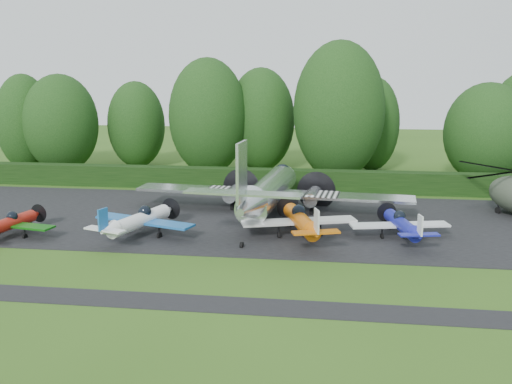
# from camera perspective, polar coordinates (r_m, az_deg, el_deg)

# --- Properties ---
(ground) EXTENTS (160.00, 160.00, 0.00)m
(ground) POSITION_cam_1_polar(r_m,az_deg,el_deg) (33.59, -0.95, -7.22)
(ground) COLOR #2F5618
(ground) RESTS_ON ground
(apron) EXTENTS (70.00, 18.00, 0.01)m
(apron) POSITION_cam_1_polar(r_m,az_deg,el_deg) (43.06, 1.03, -2.83)
(apron) COLOR black
(apron) RESTS_ON ground
(taxiway_verge) EXTENTS (70.00, 2.00, 0.00)m
(taxiway_verge) POSITION_cam_1_polar(r_m,az_deg,el_deg) (28.07, -2.80, -11.25)
(taxiway_verge) COLOR black
(taxiway_verge) RESTS_ON ground
(hedgerow) EXTENTS (90.00, 1.60, 2.00)m
(hedgerow) POSITION_cam_1_polar(r_m,az_deg,el_deg) (53.71, 2.38, 0.18)
(hedgerow) COLOR black
(hedgerow) RESTS_ON ground
(transport_plane) EXTENTS (22.00, 16.87, 7.05)m
(transport_plane) POSITION_cam_1_polar(r_m,az_deg,el_deg) (43.57, 1.24, -0.00)
(transport_plane) COLOR silver
(transport_plane) RESTS_ON ground
(light_plane_red) EXTENTS (6.25, 6.57, 2.40)m
(light_plane_red) POSITION_cam_1_polar(r_m,az_deg,el_deg) (41.77, -23.62, -2.94)
(light_plane_red) COLOR #A11A0E
(light_plane_red) RESTS_ON ground
(light_plane_white) EXTENTS (7.37, 7.75, 2.83)m
(light_plane_white) POSITION_cam_1_polar(r_m,az_deg,el_deg) (39.32, -11.56, -2.77)
(light_plane_white) COLOR white
(light_plane_white) RESTS_ON ground
(light_plane_orange) EXTENTS (7.82, 8.22, 3.00)m
(light_plane_orange) POSITION_cam_1_polar(r_m,az_deg,el_deg) (38.27, 4.53, -2.86)
(light_plane_orange) COLOR #CE610C
(light_plane_orange) RESTS_ON ground
(light_plane_blue) EXTENTS (6.66, 7.00, 2.56)m
(light_plane_blue) POSITION_cam_1_polar(r_m,az_deg,el_deg) (39.16, 14.39, -3.15)
(light_plane_blue) COLOR navy
(light_plane_blue) RESTS_ON ground
(tree_0) EXTENTS (5.86, 5.86, 10.39)m
(tree_0) POSITION_cam_1_polar(r_m,az_deg,el_deg) (64.92, 11.61, 6.65)
(tree_0) COLOR black
(tree_0) RESTS_ON ground
(tree_1) EXTENTS (8.06, 8.06, 10.72)m
(tree_1) POSITION_cam_1_polar(r_m,az_deg,el_deg) (66.25, -18.93, 6.50)
(tree_1) COLOR black
(tree_1) RESTS_ON ground
(tree_2) EXTENTS (6.53, 6.53, 9.87)m
(tree_2) POSITION_cam_1_polar(r_m,az_deg,el_deg) (67.28, -11.88, 6.60)
(tree_2) COLOR black
(tree_2) RESTS_ON ground
(tree_4) EXTENTS (8.36, 8.36, 12.43)m
(tree_4) POSITION_cam_1_polar(r_m,az_deg,el_deg) (61.67, -4.82, 7.53)
(tree_4) COLOR black
(tree_4) RESTS_ON ground
(tree_5) EXTENTS (6.26, 6.26, 10.72)m
(tree_5) POSITION_cam_1_polar(r_m,az_deg,el_deg) (68.64, -22.10, 6.43)
(tree_5) COLOR black
(tree_5) RESTS_ON ground
(tree_7) EXTENTS (7.44, 7.44, 11.40)m
(tree_7) POSITION_cam_1_polar(r_m,az_deg,el_deg) (63.41, 0.50, 7.23)
(tree_7) COLOR black
(tree_7) RESTS_ON ground
(tree_8) EXTENTS (9.25, 9.25, 14.08)m
(tree_8) POSITION_cam_1_polar(r_m,az_deg,el_deg) (58.92, 8.29, 8.03)
(tree_8) COLOR black
(tree_8) RESTS_ON ground
(tree_10) EXTENTS (8.32, 8.32, 9.96)m
(tree_10) POSITION_cam_1_polar(r_m,az_deg,el_deg) (61.06, 22.08, 5.48)
(tree_10) COLOR black
(tree_10) RESTS_ON ground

